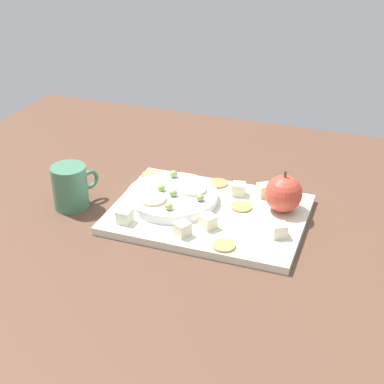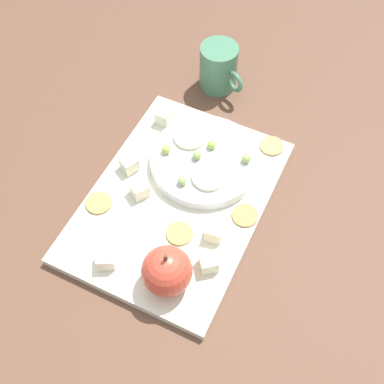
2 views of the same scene
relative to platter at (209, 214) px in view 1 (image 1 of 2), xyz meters
The scene contains 23 objects.
table 5.76cm from the platter, 45.19° to the right, with size 141.22×107.98×3.82cm, color brown.
platter is the anchor object (origin of this frame).
serving_dish 8.13cm from the platter, behind, with size 17.79×17.79×1.85cm, color white.
apple_whole 14.65cm from the platter, 21.19° to the left, with size 7.07×7.07×7.07cm, color #CE4733.
apple_stem 16.35cm from the platter, 21.19° to the left, with size 0.50×0.50×1.20cm, color brown.
cheese_cube_0 6.24cm from the platter, 72.42° to the right, with size 2.49×2.49×2.49cm, color #F9EEC7.
cheese_cube_1 9.89cm from the platter, 100.69° to the right, with size 2.49×2.49×2.49cm, color #ECE6C5.
cheese_cube_2 8.78cm from the platter, 68.73° to the left, with size 2.49×2.49×2.49cm, color #F0EEC7.
cheese_cube_3 16.12cm from the platter, 145.36° to the right, with size 2.49×2.49×2.49cm, color white.
cheese_cube_4 12.73cm from the platter, 47.57° to the left, with size 2.49×2.49×2.49cm, color #ECEAC0.
cheese_cube_5 15.11cm from the platter, 16.10° to the right, with size 2.49×2.49×2.49cm, color #F9E4C9.
cracker_0 6.47cm from the platter, 29.80° to the left, with size 4.05×4.05×0.40cm, color tan.
cracker_1 10.96cm from the platter, 98.18° to the left, with size 4.05×4.05×0.40cm, color tan.
cracker_2 12.26cm from the platter, 59.34° to the right, with size 4.05×4.05×0.40cm, color tan.
cracker_3 18.71cm from the platter, 148.82° to the left, with size 4.05×4.05×0.40cm, color tan.
grape_0 3.72cm from the platter, behind, with size 1.60×1.44×1.39cm, color #8EB162.
grape_1 10.75cm from the platter, behind, with size 1.60×1.44×1.36cm, color #97C14A.
grape_2 7.89cm from the platter, behind, with size 1.60×1.44×1.38cm, color #8AAE5F.
grape_3 8.54cm from the platter, 140.67° to the right, with size 1.60×1.44×1.42cm, color #9EC253.
grape_4 12.83cm from the platter, 143.66° to the left, with size 1.60×1.44×1.48cm, color #96BB5E.
apple_slice_0 6.19cm from the platter, 143.26° to the left, with size 5.27×5.27×0.60cm, color beige.
apple_slice_1 11.10cm from the platter, 164.64° to the right, with size 5.27×5.27×0.60cm, color beige.
cup 27.31cm from the platter, 169.57° to the right, with size 6.80×9.45×8.63cm.
Camera 1 is at (25.65, -87.11, 62.08)cm, focal length 54.70 mm.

